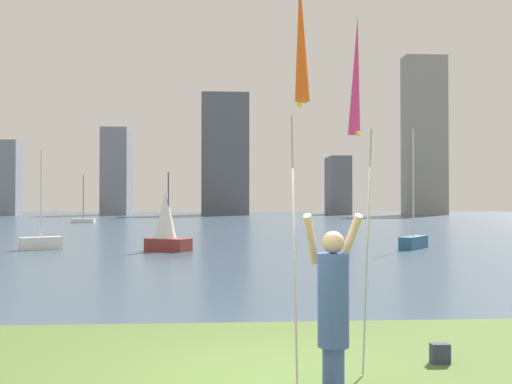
% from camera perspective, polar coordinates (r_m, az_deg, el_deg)
% --- Properties ---
extents(ground, '(120.00, 138.00, 0.12)m').
position_cam_1_polar(ground, '(58.10, -3.38, -3.04)').
color(ground, '#4C662D').
extents(person, '(0.72, 0.53, 1.97)m').
position_cam_1_polar(person, '(7.11, 7.25, -10.09)').
color(person, '#3F59A5').
rests_on(person, ground).
extents(kite_flag_left, '(0.16, 1.00, 4.62)m').
position_cam_1_polar(kite_flag_left, '(6.76, 4.21, 13.49)').
color(kite_flag_left, '#B2B2B7').
rests_on(kite_flag_left, ground).
extents(kite_flag_right, '(0.16, 0.95, 4.43)m').
position_cam_1_polar(kite_flag_right, '(7.89, 9.39, 10.02)').
color(kite_flag_right, '#B2B2B7').
rests_on(kite_flag_right, ground).
extents(bag, '(0.24, 0.14, 0.26)m').
position_cam_1_polar(bag, '(8.50, 16.88, -14.30)').
color(bag, '#33384C').
rests_on(bag, ground).
extents(sailboat_0, '(1.79, 1.42, 4.37)m').
position_cam_1_polar(sailboat_0, '(28.27, -19.54, -4.45)').
color(sailboat_0, white).
rests_on(sailboat_0, ground).
extents(sailboat_1, '(2.09, 1.77, 3.36)m').
position_cam_1_polar(sailboat_1, '(26.26, -8.40, -3.04)').
color(sailboat_1, maroon).
rests_on(sailboat_1, ground).
extents(sailboat_2, '(1.83, 2.13, 5.37)m').
position_cam_1_polar(sailboat_2, '(28.13, 14.57, -4.45)').
color(sailboat_2, '#2D6084').
rests_on(sailboat_2, ground).
extents(sailboat_6, '(2.21, 0.83, 4.77)m').
position_cam_1_polar(sailboat_6, '(62.12, -15.91, -2.56)').
color(sailboat_6, white).
rests_on(sailboat_6, ground).
extents(skyline_tower_0, '(4.54, 3.57, 11.39)m').
position_cam_1_polar(skyline_tower_0, '(99.88, -22.57, 1.22)').
color(skyline_tower_0, gray).
rests_on(skyline_tower_0, ground).
extents(skyline_tower_1, '(4.09, 7.61, 13.59)m').
position_cam_1_polar(skyline_tower_1, '(99.01, -12.91, 1.83)').
color(skyline_tower_1, gray).
rests_on(skyline_tower_1, ground).
extents(skyline_tower_2, '(7.39, 7.92, 19.08)m').
position_cam_1_polar(skyline_tower_2, '(97.64, -2.93, 3.46)').
color(skyline_tower_2, '#565B66').
rests_on(skyline_tower_2, ground).
extents(skyline_tower_3, '(3.28, 6.63, 9.46)m').
position_cam_1_polar(skyline_tower_3, '(100.59, 7.70, 0.60)').
color(skyline_tower_3, slate).
rests_on(skyline_tower_3, ground).
extents(skyline_tower_4, '(6.71, 3.37, 25.41)m').
position_cam_1_polar(skyline_tower_4, '(101.44, 15.51, 5.13)').
color(skyline_tower_4, gray).
rests_on(skyline_tower_4, ground).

